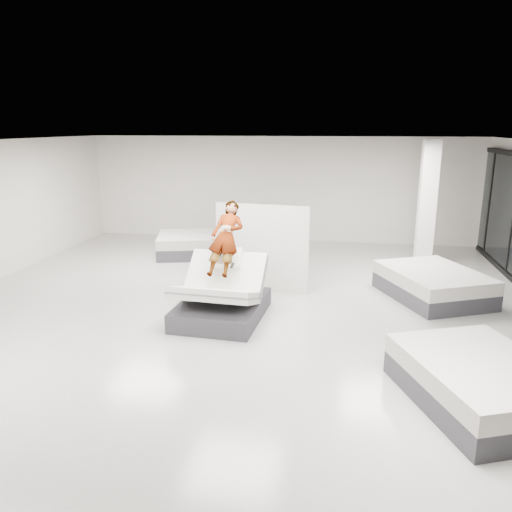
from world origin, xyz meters
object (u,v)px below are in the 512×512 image
person (226,251)px  divider_panel (262,248)px  remote (232,266)px  flat_bed_left_far (197,244)px  column (427,205)px  flat_bed_right_near (481,383)px  hero_bed (222,298)px  flat_bed_right_far (433,284)px

person → divider_panel: (0.44, 1.50, -0.28)m
remote → flat_bed_left_far: bearing=117.4°
divider_panel → column: bearing=42.0°
divider_panel → flat_bed_left_far: size_ratio=0.84×
flat_bed_right_near → flat_bed_left_far: size_ratio=1.06×
remote → flat_bed_left_far: 5.04m
person → remote: bearing=-57.8°
hero_bed → flat_bed_left_far: hero_bed is taller
remote → flat_bed_right_near: 4.48m
hero_bed → flat_bed_right_near: 4.63m
hero_bed → column: size_ratio=0.64×
person → flat_bed_right_far: (4.06, 1.54, -0.92)m
hero_bed → divider_panel: bearing=75.9°
flat_bed_left_far → column: column is taller
hero_bed → flat_bed_right_near: bearing=-30.3°
flat_bed_right_near → hero_bed: bearing=149.7°
hero_bed → flat_bed_right_far: 4.49m
remote → column: column is taller
hero_bed → person: bearing=86.3°
remote → flat_bed_left_far: size_ratio=0.06×
flat_bed_left_far → flat_bed_right_near: bearing=-49.9°
hero_bed → person: size_ratio=1.31×
column → remote: bearing=-132.5°
column → person: bearing=-136.3°
remote → flat_bed_right_far: bearing=29.9°
divider_panel → flat_bed_right_far: bearing=8.8°
remote → divider_panel: bearing=86.3°
flat_bed_left_far → column: bearing=-1.7°
divider_panel → flat_bed_right_far: (3.62, 0.04, -0.64)m
divider_panel → column: column is taller
flat_bed_right_near → column: column is taller
hero_bed → divider_panel: divider_panel is taller
remote → flat_bed_right_far: (3.86, 1.90, -0.75)m
hero_bed → person: 0.89m
person → flat_bed_right_near: size_ratio=0.60×
person → flat_bed_right_near: 4.87m
person → hero_bed: bearing=-90.0°
remote → column: 5.97m
hero_bed → column: bearing=45.7°
remote → hero_bed: bearing=172.9°
person → flat_bed_right_far: 4.44m
divider_panel → column: 4.58m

